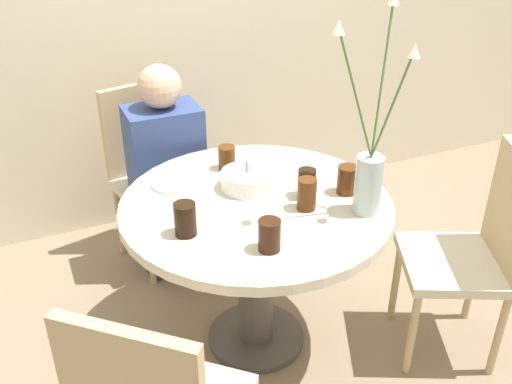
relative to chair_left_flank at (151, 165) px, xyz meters
name	(u,v)px	position (x,y,z in m)	size (l,w,h in m)	color
ground_plane	(256,339)	(0.20, -0.85, -0.51)	(16.00, 16.00, 0.00)	#89755B
dining_table	(256,234)	(0.20, -0.85, 0.04)	(1.04, 1.04, 0.70)	beige
chair_left_flank	(151,165)	(0.00, 0.00, 0.00)	(0.48, 0.48, 0.91)	beige
chair_near_front	(477,246)	(0.99, -1.22, 0.00)	(0.53, 0.53, 0.91)	beige
birthday_cake	(247,180)	(0.21, -0.74, 0.23)	(0.21, 0.21, 0.12)	white
flower_vase	(369,170)	(0.54, -1.08, 0.37)	(0.29, 0.21, 0.76)	#B2C6C1
side_plate	(173,183)	(-0.05, -0.59, 0.20)	(0.17, 0.17, 0.01)	silver
drink_glass_0	(307,194)	(0.35, -0.97, 0.25)	(0.07, 0.07, 0.12)	#51280F
drink_glass_1	(226,158)	(0.20, -0.54, 0.24)	(0.07, 0.07, 0.10)	#51280F
drink_glass_2	(307,183)	(0.40, -0.89, 0.25)	(0.07, 0.07, 0.11)	black
drink_glass_3	(185,219)	(-0.11, -0.96, 0.25)	(0.08, 0.08, 0.12)	black
drink_glass_4	(269,235)	(0.11, -1.16, 0.25)	(0.08, 0.08, 0.11)	#33190C
drink_glass_5	(347,180)	(0.55, -0.93, 0.25)	(0.08, 0.08, 0.11)	#51280F
person_guest	(167,179)	(0.04, -0.16, -0.01)	(0.34, 0.24, 1.07)	#383333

